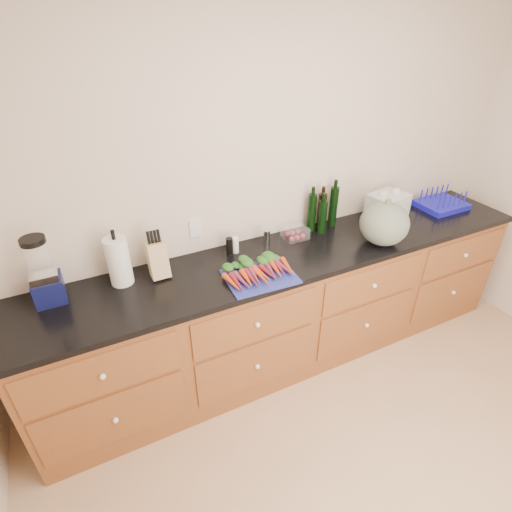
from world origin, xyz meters
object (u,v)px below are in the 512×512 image
blender_appliance (44,275)px  paper_towel (119,261)px  squash (384,224)px  knife_block (158,260)px  cutting_board (260,277)px  carrots (258,270)px  tomato_box (295,233)px  dish_rack (441,203)px

blender_appliance → paper_towel: blender_appliance is taller
squash → paper_towel: (-1.72, 0.32, -0.00)m
squash → knife_block: squash is taller
cutting_board → carrots: size_ratio=1.01×
cutting_board → squash: size_ratio=1.27×
paper_towel → tomato_box: size_ratio=1.77×
blender_appliance → knife_block: (0.61, -0.02, -0.07)m
tomato_box → paper_towel: bearing=-179.5°
cutting_board → tomato_box: size_ratio=2.50×
paper_towel → dish_rack: (2.56, -0.08, -0.11)m
carrots → cutting_board: bearing=-90.0°
squash → knife_block: 1.53m
blender_appliance → carrots: bearing=-13.9°
blender_appliance → dish_rack: blender_appliance is taller
dish_rack → blender_appliance: bearing=178.5°
cutting_board → tomato_box: bearing=36.4°
carrots → blender_appliance: 1.20m
carrots → squash: (0.96, -0.03, 0.12)m
carrots → squash: bearing=-1.8°
blender_appliance → paper_towel: bearing=0.3°
carrots → squash: size_ratio=1.25×
carrots → blender_appliance: (-1.16, 0.29, 0.14)m
cutting_board → squash: (0.96, 0.00, 0.14)m
squash → tomato_box: 0.61m
carrots → knife_block: (-0.54, 0.27, 0.08)m
blender_appliance → tomato_box: (1.60, 0.01, -0.14)m
dish_rack → knife_block: bearing=178.5°
carrots → dish_rack: 1.81m
cutting_board → dish_rack: size_ratio=1.15×
squash → knife_block: size_ratio=1.51×
tomato_box → carrots: bearing=-146.3°
blender_appliance → paper_towel: 0.39m
knife_block → tomato_box: (0.99, 0.03, -0.07)m
squash → blender_appliance: blender_appliance is taller
carrots → tomato_box: size_ratio=2.47×
knife_block → carrots: bearing=-26.2°
blender_appliance → tomato_box: 1.61m
blender_appliance → tomato_box: size_ratio=2.39×
paper_towel → tomato_box: paper_towel is taller
cutting_board → dish_rack: dish_rack is taller
knife_block → paper_towel: bearing=174.8°
tomato_box → dish_rack: (1.35, -0.09, -0.00)m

